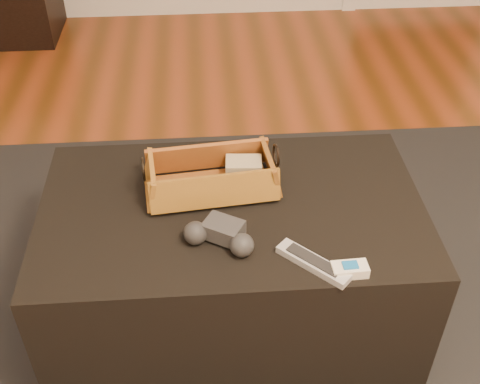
{
  "coord_description": "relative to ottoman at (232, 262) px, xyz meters",
  "views": [
    {
      "loc": [
        -0.06,
        -0.76,
        1.44
      ],
      "look_at": [
        0.02,
        0.41,
        0.49
      ],
      "focal_mm": 45.0,
      "sensor_mm": 36.0,
      "label": 1
    }
  ],
  "objects": [
    {
      "name": "baseboard",
      "position": [
        -0.0,
        2.31,
        -0.16
      ],
      "size": [
        5.0,
        0.04,
        0.12
      ],
      "primitive_type": "cube",
      "color": "white",
      "rests_on": "floor"
    },
    {
      "name": "area_rug",
      "position": [
        -0.0,
        -0.05,
        -0.22
      ],
      "size": [
        2.6,
        2.0,
        0.01
      ],
      "primitive_type": "cube",
      "color": "black",
      "rests_on": "floor"
    },
    {
      "name": "ottoman",
      "position": [
        0.0,
        0.0,
        0.0
      ],
      "size": [
        1.0,
        0.6,
        0.42
      ],
      "primitive_type": "cube",
      "color": "black",
      "rests_on": "area_rug"
    },
    {
      "name": "tv_remote",
      "position": [
        -0.07,
        0.05,
        0.23
      ],
      "size": [
        0.19,
        0.08,
        0.02
      ],
      "primitive_type": "cube",
      "rotation": [
        0.0,
        0.0,
        0.21
      ],
      "color": "black",
      "rests_on": "wicker_basket"
    },
    {
      "name": "cloth_bundle",
      "position": [
        0.04,
        0.11,
        0.25
      ],
      "size": [
        0.1,
        0.07,
        0.05
      ],
      "primitive_type": "cube",
      "rotation": [
        0.0,
        0.0,
        -0.07
      ],
      "color": "tan",
      "rests_on": "wicker_basket"
    },
    {
      "name": "wicker_basket",
      "position": [
        -0.05,
        0.07,
        0.25
      ],
      "size": [
        0.37,
        0.22,
        0.12
      ],
      "color": "#A76125",
      "rests_on": "ottoman"
    },
    {
      "name": "game_controller",
      "position": [
        -0.04,
        -0.14,
        0.24
      ],
      "size": [
        0.18,
        0.14,
        0.06
      ],
      "color": "#2D2D30",
      "rests_on": "ottoman"
    },
    {
      "name": "silver_remote",
      "position": [
        0.17,
        -0.23,
        0.22
      ],
      "size": [
        0.16,
        0.16,
        0.02
      ],
      "color": "silver",
      "rests_on": "ottoman"
    },
    {
      "name": "cream_gadget",
      "position": [
        0.25,
        -0.26,
        0.22
      ],
      "size": [
        0.08,
        0.05,
        0.03
      ],
      "color": "white",
      "rests_on": "ottoman"
    }
  ]
}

